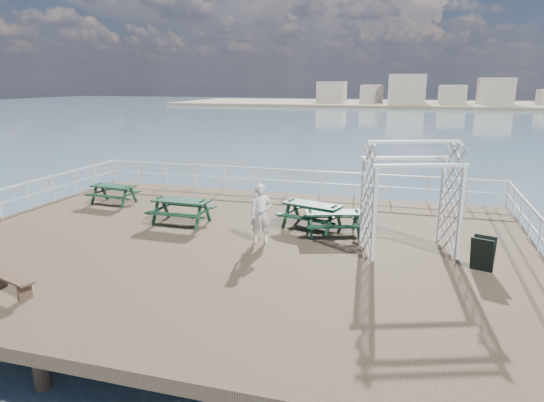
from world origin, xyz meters
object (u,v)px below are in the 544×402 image
Objects in this scene: picnic_table_c at (333,218)px; flat_bench_far at (11,281)px; picnic_table_d at (181,206)px; trellis_arbor at (410,204)px; picnic_table_b at (312,210)px; person at (261,214)px; picnic_table_a at (113,190)px.

flat_bench_far is (-6.42, -6.57, -0.24)m from picnic_table_c.
trellis_arbor reaches higher than picnic_table_d.
picnic_table_d is 6.47m from flat_bench_far.
picnic_table_b is at bearing 126.95° from picnic_table_c.
picnic_table_d is at bearing 154.12° from trellis_arbor.
picnic_table_b is 2.28m from person.
person reaches higher than picnic_table_c.
picnic_table_c is at bearing 136.79° from trellis_arbor.
picnic_table_c is (9.22, -1.59, 0.02)m from picnic_table_a.
picnic_table_b is at bearing 70.08° from flat_bench_far.
person is (4.43, 5.21, 0.59)m from flat_bench_far.
picnic_table_d is 3.49m from person.
person is at bearing 164.79° from trellis_arbor.
picnic_table_a is 4.33m from picnic_table_d.
flat_bench_far is at bearing -111.32° from picnic_table_b.
person reaches higher than picnic_table_a.
picnic_table_b is at bearing -3.12° from picnic_table_a.
picnic_table_b is at bearing 133.47° from trellis_arbor.
person is at bearing 67.86° from flat_bench_far.
picnic_table_b is 0.72× the size of trellis_arbor.
picnic_table_c is at bearing 17.42° from person.
picnic_table_b is 1.00m from picnic_table_c.
trellis_arbor is (8.75, 5.57, 1.12)m from flat_bench_far.
trellis_arbor is (3.14, -1.57, 0.83)m from picnic_table_b.
picnic_table_d reaches higher than picnic_table_b.
picnic_table_a is at bearing -170.09° from picnic_table_b.
trellis_arbor is at bearing -12.08° from person.
picnic_table_d is (-5.28, -0.21, 0.06)m from picnic_table_c.
picnic_table_a is 1.00× the size of person.
picnic_table_b reaches higher than picnic_table_c.
person is (3.28, -1.15, 0.30)m from picnic_table_d.
picnic_table_c is 2.68m from trellis_arbor.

